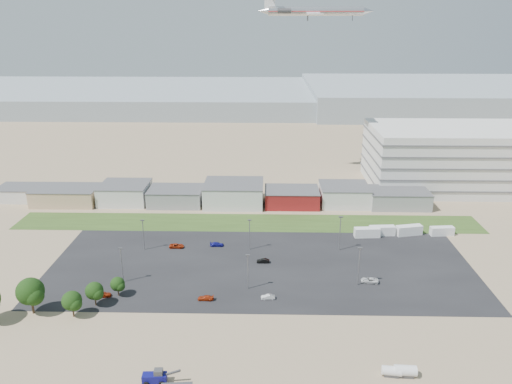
{
  "coord_description": "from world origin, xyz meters",
  "views": [
    {
      "loc": [
        6.53,
        -107.83,
        66.31
      ],
      "look_at": [
        3.57,
        22.0,
        21.59
      ],
      "focal_mm": 35.0,
      "sensor_mm": 36.0,
      "label": 1
    }
  ],
  "objects_px": {
    "telehandler": "(154,376)",
    "parked_car_13": "(268,297)",
    "parked_car_10": "(103,294)",
    "parked_car_6": "(217,244)",
    "airliner": "(316,11)",
    "parked_car_7": "(263,261)",
    "parked_car_3": "(206,298)",
    "parked_car_0": "(370,280)",
    "parked_car_9": "(177,246)",
    "storage_tank_nw": "(392,371)",
    "box_trailer_a": "(367,232)"
  },
  "relations": [
    {
      "from": "parked_car_3",
      "to": "parked_car_6",
      "type": "height_order",
      "value": "parked_car_6"
    },
    {
      "from": "telehandler",
      "to": "parked_car_13",
      "type": "relative_size",
      "value": 2.13
    },
    {
      "from": "parked_car_6",
      "to": "parked_car_10",
      "type": "height_order",
      "value": "parked_car_10"
    },
    {
      "from": "parked_car_3",
      "to": "parked_car_7",
      "type": "height_order",
      "value": "parked_car_7"
    },
    {
      "from": "parked_car_7",
      "to": "parked_car_10",
      "type": "distance_m",
      "value": 45.03
    },
    {
      "from": "parked_car_9",
      "to": "storage_tank_nw",
      "type": "bearing_deg",
      "value": -138.13
    },
    {
      "from": "airliner",
      "to": "parked_car_6",
      "type": "relative_size",
      "value": 11.04
    },
    {
      "from": "telehandler",
      "to": "airliner",
      "type": "distance_m",
      "value": 156.39
    },
    {
      "from": "parked_car_10",
      "to": "parked_car_0",
      "type": "bearing_deg",
      "value": -90.41
    },
    {
      "from": "storage_tank_nw",
      "to": "parked_car_7",
      "type": "relative_size",
      "value": 1.04
    },
    {
      "from": "parked_car_10",
      "to": "parked_car_6",
      "type": "bearing_deg",
      "value": -48.09
    },
    {
      "from": "storage_tank_nw",
      "to": "parked_car_10",
      "type": "bearing_deg",
      "value": 156.9
    },
    {
      "from": "airliner",
      "to": "parked_car_3",
      "type": "relative_size",
      "value": 11.66
    },
    {
      "from": "parked_car_0",
      "to": "parked_car_7",
      "type": "distance_m",
      "value": 30.58
    },
    {
      "from": "parked_car_3",
      "to": "parked_car_10",
      "type": "distance_m",
      "value": 26.31
    },
    {
      "from": "airliner",
      "to": "parked_car_9",
      "type": "relative_size",
      "value": 10.25
    },
    {
      "from": "box_trailer_a",
      "to": "airliner",
      "type": "height_order",
      "value": "airliner"
    },
    {
      "from": "parked_car_10",
      "to": "parked_car_13",
      "type": "bearing_deg",
      "value": -97.86
    },
    {
      "from": "box_trailer_a",
      "to": "parked_car_9",
      "type": "height_order",
      "value": "box_trailer_a"
    },
    {
      "from": "box_trailer_a",
      "to": "parked_car_3",
      "type": "distance_m",
      "value": 62.04
    },
    {
      "from": "parked_car_3",
      "to": "parked_car_10",
      "type": "bearing_deg",
      "value": -90.38
    },
    {
      "from": "parked_car_0",
      "to": "parked_car_10",
      "type": "bearing_deg",
      "value": -76.04
    },
    {
      "from": "parked_car_0",
      "to": "parked_car_13",
      "type": "relative_size",
      "value": 1.33
    },
    {
      "from": "parked_car_9",
      "to": "airliner",
      "type": "bearing_deg",
      "value": -32.87
    },
    {
      "from": "parked_car_13",
      "to": "telehandler",
      "type": "bearing_deg",
      "value": -39.2
    },
    {
      "from": "storage_tank_nw",
      "to": "parked_car_6",
      "type": "relative_size",
      "value": 0.9
    },
    {
      "from": "airliner",
      "to": "parked_car_10",
      "type": "height_order",
      "value": "airliner"
    },
    {
      "from": "storage_tank_nw",
      "to": "parked_car_6",
      "type": "bearing_deg",
      "value": 124.33
    },
    {
      "from": "storage_tank_nw",
      "to": "parked_car_7",
      "type": "bearing_deg",
      "value": 118.24
    },
    {
      "from": "parked_car_6",
      "to": "parked_car_9",
      "type": "distance_m",
      "value": 12.37
    },
    {
      "from": "parked_car_10",
      "to": "parked_car_13",
      "type": "xyz_separation_m",
      "value": [
        41.92,
        -0.12,
        -0.05
      ]
    },
    {
      "from": "parked_car_3",
      "to": "parked_car_6",
      "type": "distance_m",
      "value": 31.58
    },
    {
      "from": "parked_car_7",
      "to": "parked_car_10",
      "type": "relative_size",
      "value": 0.86
    },
    {
      "from": "parked_car_7",
      "to": "parked_car_13",
      "type": "height_order",
      "value": "parked_car_7"
    },
    {
      "from": "parked_car_7",
      "to": "parked_car_10",
      "type": "xyz_separation_m",
      "value": [
        -40.5,
        -19.68,
        0.02
      ]
    },
    {
      "from": "box_trailer_a",
      "to": "parked_car_9",
      "type": "bearing_deg",
      "value": -175.19
    },
    {
      "from": "parked_car_7",
      "to": "parked_car_13",
      "type": "xyz_separation_m",
      "value": [
        1.43,
        -19.8,
        -0.03
      ]
    },
    {
      "from": "box_trailer_a",
      "to": "parked_car_13",
      "type": "height_order",
      "value": "box_trailer_a"
    },
    {
      "from": "telehandler",
      "to": "parked_car_10",
      "type": "xyz_separation_m",
      "value": [
        -20.07,
        31.46,
        -0.93
      ]
    },
    {
      "from": "parked_car_6",
      "to": "parked_car_10",
      "type": "relative_size",
      "value": 0.98
    },
    {
      "from": "parked_car_13",
      "to": "parked_car_7",
      "type": "bearing_deg",
      "value": 179.82
    },
    {
      "from": "parked_car_0",
      "to": "parked_car_9",
      "type": "relative_size",
      "value": 1.03
    },
    {
      "from": "parked_car_6",
      "to": "airliner",
      "type": "bearing_deg",
      "value": -26.56
    },
    {
      "from": "telehandler",
      "to": "box_trailer_a",
      "type": "distance_m",
      "value": 88.5
    },
    {
      "from": "telehandler",
      "to": "storage_tank_nw",
      "type": "relative_size",
      "value": 1.96
    },
    {
      "from": "airliner",
      "to": "parked_car_7",
      "type": "xyz_separation_m",
      "value": [
        -20.08,
        -83.51,
        -69.39
      ]
    },
    {
      "from": "parked_car_9",
      "to": "parked_car_13",
      "type": "distance_m",
      "value": 40.63
    },
    {
      "from": "parked_car_10",
      "to": "storage_tank_nw",
      "type": "bearing_deg",
      "value": -120.8
    },
    {
      "from": "storage_tank_nw",
      "to": "box_trailer_a",
      "type": "height_order",
      "value": "box_trailer_a"
    },
    {
      "from": "parked_car_6",
      "to": "parked_car_9",
      "type": "height_order",
      "value": "parked_car_9"
    }
  ]
}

